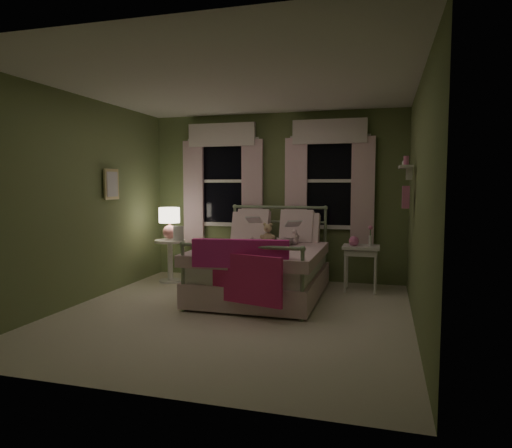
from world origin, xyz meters
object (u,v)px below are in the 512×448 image
(teddy_bear, at_px, (268,235))
(nightstand_left, at_px, (170,255))
(child_right, at_px, (290,222))
(nightstand_right, at_px, (361,253))
(child_left, at_px, (252,224))
(bed, at_px, (263,267))
(table_lamp, at_px, (169,220))

(teddy_bear, bearing_deg, nightstand_left, 173.04)
(child_right, relative_size, nightstand_right, 1.24)
(child_left, distance_m, nightstand_right, 1.59)
(bed, xyz_separation_m, nightstand_right, (1.25, 0.58, 0.17))
(nightstand_left, distance_m, nightstand_right, 2.86)
(child_left, height_order, teddy_bear, child_left)
(child_right, bearing_deg, nightstand_left, 1.44)
(table_lamp, xyz_separation_m, nightstand_right, (2.86, 0.12, -0.40))
(bed, distance_m, nightstand_right, 1.39)
(child_left, bearing_deg, child_right, 154.37)
(teddy_bear, bearing_deg, child_left, 150.50)
(nightstand_left, relative_size, table_lamp, 1.35)
(child_right, relative_size, table_lamp, 1.65)
(bed, distance_m, child_left, 0.74)
(child_right, bearing_deg, table_lamp, 1.44)
(bed, bearing_deg, teddy_bear, 90.00)
(teddy_bear, bearing_deg, child_right, 29.50)
(bed, distance_m, teddy_bear, 0.49)
(child_left, xyz_separation_m, nightstand_right, (1.53, 0.16, -0.37))
(bed, xyz_separation_m, teddy_bear, (-0.00, 0.26, 0.41))
(child_left, height_order, nightstand_left, child_left)
(bed, distance_m, child_right, 0.77)
(bed, bearing_deg, child_left, 123.60)
(child_left, height_order, table_lamp, child_left)
(nightstand_right, bearing_deg, table_lamp, -177.57)
(child_left, height_order, nightstand_right, child_left)
(bed, height_order, child_left, child_left)
(bed, height_order, nightstand_left, bed)
(bed, relative_size, child_left, 2.89)
(teddy_bear, xyz_separation_m, table_lamp, (-1.60, 0.20, 0.16))
(child_left, distance_m, teddy_bear, 0.35)
(table_lamp, bearing_deg, bed, -15.97)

